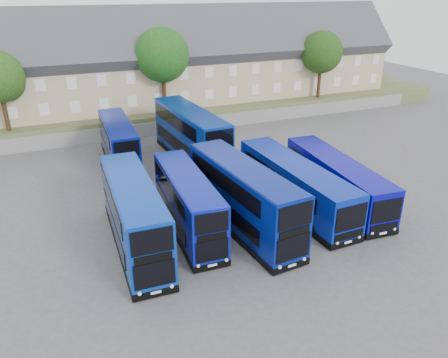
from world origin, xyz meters
TOP-DOWN VIEW (x-y plane):
  - ground at (0.00, 0.00)m, footprint 120.00×120.00m
  - retaining_wall at (0.00, 24.00)m, footprint 70.00×0.40m
  - earth_bank at (0.00, 34.00)m, footprint 80.00×20.00m
  - terrace_row at (3.00, 30.00)m, footprint 60.00×10.40m
  - dd_front_left at (-6.56, 2.60)m, footprint 2.89×10.95m
  - dd_front_mid at (-2.91, 3.19)m, footprint 2.77×9.98m
  - dd_front_right at (0.54, 2.05)m, footprint 3.52×11.39m
  - dd_rear_left at (-4.83, 16.73)m, footprint 2.78×10.24m
  - dd_rear_right at (1.54, 15.34)m, footprint 3.52×12.17m
  - coach_east_a at (5.36, 3.44)m, footprint 2.94×12.50m
  - coach_east_b at (8.79, 3.13)m, footprint 3.51×12.03m
  - tree_west at (-13.85, 25.10)m, footprint 4.80×4.80m
  - tree_mid at (2.15, 25.60)m, footprint 5.76×5.76m
  - tree_east at (22.15, 25.10)m, footprint 5.12×5.12m
  - tree_far at (28.15, 32.10)m, footprint 5.44×5.44m

SIDE VIEW (x-z plane):
  - ground at x=0.00m, z-range 0.00..0.00m
  - retaining_wall at x=0.00m, z-range 0.00..1.50m
  - earth_bank at x=0.00m, z-range 0.00..2.00m
  - coach_east_b at x=8.79m, z-range -0.03..3.21m
  - coach_east_a at x=5.36m, z-range -0.03..3.36m
  - dd_front_mid at x=-2.91m, z-range -0.04..3.88m
  - dd_rear_left at x=-4.83m, z-range -0.04..3.99m
  - dd_front_left at x=-6.56m, z-range -0.04..4.28m
  - dd_front_right at x=0.54m, z-range -0.04..4.42m
  - dd_rear_right at x=1.54m, z-range -0.04..4.74m
  - terrace_row at x=3.00m, z-range 1.00..12.20m
  - tree_west at x=-13.85m, z-range 3.23..10.88m
  - tree_east at x=22.15m, z-range 3.31..11.47m
  - tree_far at x=28.15m, z-range 3.39..12.06m
  - tree_mid at x=2.15m, z-range 3.48..12.66m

